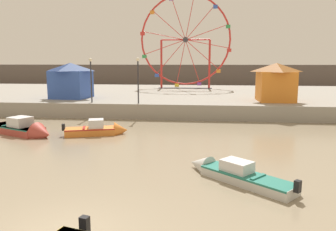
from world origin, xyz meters
The scene contains 10 objects.
quay_promenade centered at (0.00, 31.58, 0.67)m, with size 110.00×24.52×1.35m, color gray.
distant_town_skyline centered at (0.00, 58.93, 2.20)m, with size 140.00×3.00×4.40m, color #564C47.
motorboat_orange_hull centered at (-3.07, 13.20, 0.34)m, with size 4.42×2.40×1.42m.
motorboat_faded_red centered at (-8.20, 12.56, 0.37)m, with size 5.83×3.71×1.67m.
motorboat_pale_grey centered at (5.20, 5.27, 0.29)m, with size 4.60×4.28×1.19m.
ferris_wheel_red_frame centered at (1.43, 37.18, 7.71)m, with size 12.29×1.20×12.67m.
carnival_booth_blue_tent centered at (-9.32, 23.67, 3.18)m, with size 3.98×3.97×3.53m.
carnival_booth_orange_canopy centered at (10.63, 23.08, 3.18)m, with size 3.47×3.84×3.53m.
promenade_lamp_near centered at (-1.71, 19.97, 3.94)m, with size 0.32×0.32×3.98m.
promenade_lamp_far centered at (-6.03, 20.23, 3.93)m, with size 0.32×0.32×3.96m.
Camera 1 is at (3.99, -8.52, 4.97)m, focal length 35.36 mm.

